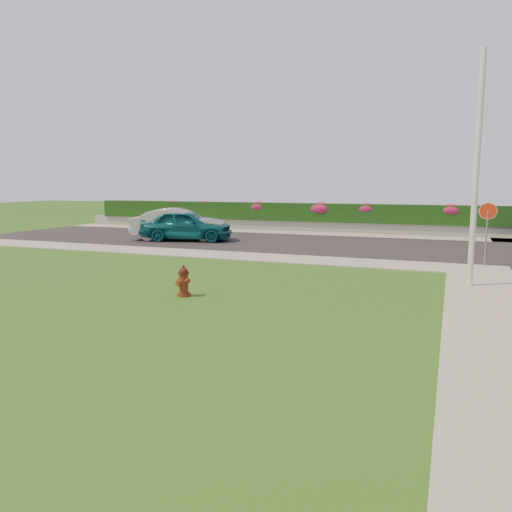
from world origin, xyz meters
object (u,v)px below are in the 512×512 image
at_px(stop_sign, 487,220).
at_px(sedan_teal, 187,225).
at_px(utility_pole, 476,171).
at_px(fire_hydrant, 183,282).
at_px(sedan_silver, 179,224).

bearing_deg(stop_sign, sedan_teal, -169.39).
height_order(sedan_teal, utility_pole, utility_pole).
distance_m(fire_hydrant, sedan_silver, 12.91).
distance_m(sedan_teal, stop_sign, 13.86).
xyz_separation_m(sedan_silver, utility_pole, (13.42, -7.16, 2.37)).
relative_size(fire_hydrant, stop_sign, 0.36).
relative_size(fire_hydrant, utility_pole, 0.12).
relative_size(sedan_teal, utility_pole, 0.71).
bearing_deg(fire_hydrant, utility_pole, 50.84).
height_order(fire_hydrant, sedan_silver, sedan_silver).
distance_m(fire_hydrant, stop_sign, 10.92).
height_order(sedan_silver, utility_pole, utility_pole).
bearing_deg(stop_sign, utility_pole, -75.18).
xyz_separation_m(fire_hydrant, sedan_silver, (-6.55, 11.11, 0.45)).
distance_m(sedan_teal, sedan_silver, 0.55).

